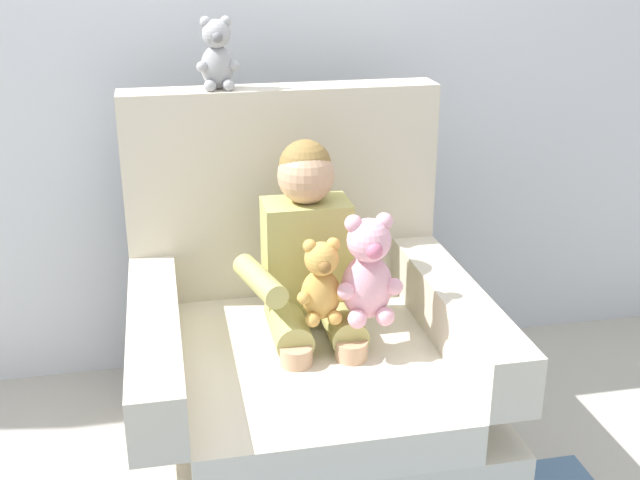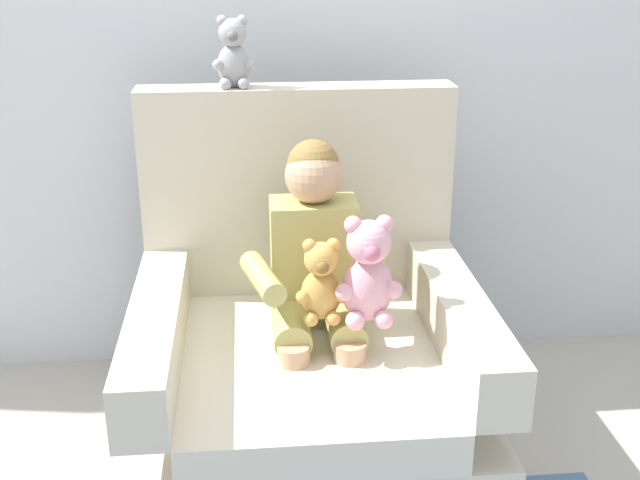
# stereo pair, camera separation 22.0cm
# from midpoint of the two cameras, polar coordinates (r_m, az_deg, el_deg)

# --- Properties ---
(ground_plane) EXTENTS (8.00, 8.00, 0.00)m
(ground_plane) POSITION_cam_midpoint_polar(r_m,az_deg,el_deg) (2.62, -3.39, -15.76)
(ground_plane) COLOR #ADA89E
(back_wall) EXTENTS (6.00, 0.10, 2.60)m
(back_wall) POSITION_cam_midpoint_polar(r_m,az_deg,el_deg) (2.89, -6.33, 15.60)
(back_wall) COLOR silver
(back_wall) RESTS_ON ground
(armchair) EXTENTS (1.01, 1.00, 1.12)m
(armchair) POSITION_cam_midpoint_polar(r_m,az_deg,el_deg) (2.50, -3.77, -8.86)
(armchair) COLOR beige
(armchair) RESTS_ON ground
(seated_child) EXTENTS (0.45, 0.39, 0.82)m
(seated_child) POSITION_cam_midpoint_polar(r_m,az_deg,el_deg) (2.38, -3.32, -1.98)
(seated_child) COLOR tan
(seated_child) RESTS_ON armchair
(plush_pink) EXTENTS (0.19, 0.15, 0.32)m
(plush_pink) POSITION_cam_midpoint_polar(r_m,az_deg,el_deg) (2.23, 0.63, -2.31)
(plush_pink) COLOR #EAA8BC
(plush_pink) RESTS_ON armchair
(plush_honey) EXTENTS (0.15, 0.12, 0.25)m
(plush_honey) POSITION_cam_midpoint_polar(r_m,az_deg,el_deg) (2.24, -2.72, -3.12)
(plush_honey) COLOR gold
(plush_honey) RESTS_ON armchair
(plush_grey_on_backrest) EXTENTS (0.13, 0.11, 0.22)m
(plush_grey_on_backrest) POSITION_cam_midpoint_polar(r_m,az_deg,el_deg) (2.53, -9.89, 12.78)
(plush_grey_on_backrest) COLOR #9E9EA3
(plush_grey_on_backrest) RESTS_ON armchair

